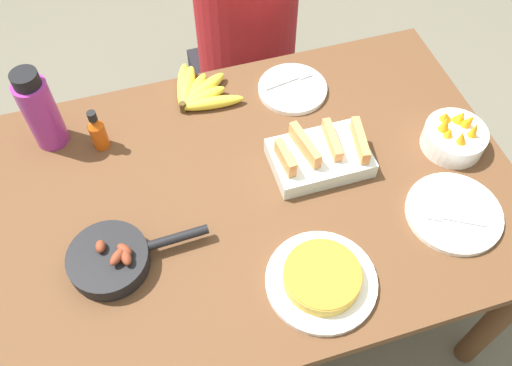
{
  "coord_description": "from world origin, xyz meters",
  "views": [
    {
      "loc": [
        -0.24,
        -0.79,
        1.93
      ],
      "look_at": [
        0.0,
        0.0,
        0.76
      ],
      "focal_mm": 38.0,
      "sensor_mm": 36.0,
      "label": 1
    }
  ],
  "objects_px": {
    "fruit_bowl_mango": "(454,136)",
    "hot_sauce_bottle": "(98,132)",
    "melon_tray": "(320,156)",
    "person_figure": "(247,59)",
    "water_bottle": "(40,111)",
    "empty_plate_far_left": "(454,213)",
    "skillet": "(112,259)",
    "frittata_plate_center": "(322,279)",
    "empty_plate_near_front": "(292,89)",
    "banana_bunch": "(196,92)"
  },
  "relations": [
    {
      "from": "fruit_bowl_mango",
      "to": "water_bottle",
      "type": "xyz_separation_m",
      "value": [
        -1.08,
        0.35,
        0.08
      ]
    },
    {
      "from": "melon_tray",
      "to": "fruit_bowl_mango",
      "type": "distance_m",
      "value": 0.39
    },
    {
      "from": "melon_tray",
      "to": "person_figure",
      "type": "height_order",
      "value": "person_figure"
    },
    {
      "from": "skillet",
      "to": "fruit_bowl_mango",
      "type": "distance_m",
      "value": 0.98
    },
    {
      "from": "banana_bunch",
      "to": "water_bottle",
      "type": "bearing_deg",
      "value": -174.31
    },
    {
      "from": "fruit_bowl_mango",
      "to": "hot_sauce_bottle",
      "type": "xyz_separation_m",
      "value": [
        -0.95,
        0.29,
        0.02
      ]
    },
    {
      "from": "person_figure",
      "to": "water_bottle",
      "type": "bearing_deg",
      "value": -148.03
    },
    {
      "from": "skillet",
      "to": "person_figure",
      "type": "xyz_separation_m",
      "value": [
        0.6,
        0.89,
        -0.29
      ]
    },
    {
      "from": "frittata_plate_center",
      "to": "empty_plate_near_front",
      "type": "height_order",
      "value": "frittata_plate_center"
    },
    {
      "from": "water_bottle",
      "to": "banana_bunch",
      "type": "bearing_deg",
      "value": 5.69
    },
    {
      "from": "frittata_plate_center",
      "to": "person_figure",
      "type": "distance_m",
      "value": 1.13
    },
    {
      "from": "melon_tray",
      "to": "water_bottle",
      "type": "distance_m",
      "value": 0.77
    },
    {
      "from": "empty_plate_near_front",
      "to": "water_bottle",
      "type": "xyz_separation_m",
      "value": [
        -0.72,
        0.02,
        0.11
      ]
    },
    {
      "from": "skillet",
      "to": "melon_tray",
      "type": "bearing_deg",
      "value": 11.77
    },
    {
      "from": "empty_plate_far_left",
      "to": "water_bottle",
      "type": "distance_m",
      "value": 1.13
    },
    {
      "from": "empty_plate_far_left",
      "to": "fruit_bowl_mango",
      "type": "height_order",
      "value": "fruit_bowl_mango"
    },
    {
      "from": "skillet",
      "to": "person_figure",
      "type": "height_order",
      "value": "person_figure"
    },
    {
      "from": "person_figure",
      "to": "fruit_bowl_mango",
      "type": "bearing_deg",
      "value": -64.6
    },
    {
      "from": "melon_tray",
      "to": "person_figure",
      "type": "relative_size",
      "value": 0.23
    },
    {
      "from": "banana_bunch",
      "to": "empty_plate_near_front",
      "type": "xyz_separation_m",
      "value": [
        0.29,
        -0.06,
        -0.01
      ]
    },
    {
      "from": "empty_plate_far_left",
      "to": "person_figure",
      "type": "relative_size",
      "value": 0.22
    },
    {
      "from": "skillet",
      "to": "hot_sauce_bottle",
      "type": "distance_m",
      "value": 0.39
    },
    {
      "from": "person_figure",
      "to": "banana_bunch",
      "type": "bearing_deg",
      "value": -124.39
    },
    {
      "from": "melon_tray",
      "to": "water_bottle",
      "type": "height_order",
      "value": "water_bottle"
    },
    {
      "from": "fruit_bowl_mango",
      "to": "hot_sauce_bottle",
      "type": "distance_m",
      "value": 1.0
    },
    {
      "from": "banana_bunch",
      "to": "frittata_plate_center",
      "type": "xyz_separation_m",
      "value": [
        0.14,
        -0.69,
        0.0
      ]
    },
    {
      "from": "empty_plate_near_front",
      "to": "hot_sauce_bottle",
      "type": "xyz_separation_m",
      "value": [
        -0.59,
        -0.05,
        0.05
      ]
    },
    {
      "from": "frittata_plate_center",
      "to": "empty_plate_near_front",
      "type": "relative_size",
      "value": 1.27
    },
    {
      "from": "water_bottle",
      "to": "hot_sauce_bottle",
      "type": "height_order",
      "value": "water_bottle"
    },
    {
      "from": "empty_plate_far_left",
      "to": "water_bottle",
      "type": "relative_size",
      "value": 0.98
    },
    {
      "from": "skillet",
      "to": "frittata_plate_center",
      "type": "bearing_deg",
      "value": -24.65
    },
    {
      "from": "frittata_plate_center",
      "to": "fruit_bowl_mango",
      "type": "relative_size",
      "value": 1.54
    },
    {
      "from": "water_bottle",
      "to": "person_figure",
      "type": "distance_m",
      "value": 0.92
    },
    {
      "from": "empty_plate_near_front",
      "to": "empty_plate_far_left",
      "type": "relative_size",
      "value": 0.85
    },
    {
      "from": "water_bottle",
      "to": "person_figure",
      "type": "relative_size",
      "value": 0.22
    },
    {
      "from": "water_bottle",
      "to": "fruit_bowl_mango",
      "type": "bearing_deg",
      "value": -18.05
    },
    {
      "from": "melon_tray",
      "to": "frittata_plate_center",
      "type": "distance_m",
      "value": 0.36
    },
    {
      "from": "fruit_bowl_mango",
      "to": "empty_plate_far_left",
      "type": "bearing_deg",
      "value": -116.93
    },
    {
      "from": "skillet",
      "to": "empty_plate_far_left",
      "type": "relative_size",
      "value": 1.4
    },
    {
      "from": "water_bottle",
      "to": "melon_tray",
      "type": "bearing_deg",
      "value": -23.45
    },
    {
      "from": "empty_plate_near_front",
      "to": "hot_sauce_bottle",
      "type": "height_order",
      "value": "hot_sauce_bottle"
    },
    {
      "from": "empty_plate_far_left",
      "to": "person_figure",
      "type": "distance_m",
      "value": 1.08
    },
    {
      "from": "fruit_bowl_mango",
      "to": "person_figure",
      "type": "distance_m",
      "value": 0.93
    },
    {
      "from": "melon_tray",
      "to": "hot_sauce_bottle",
      "type": "height_order",
      "value": "hot_sauce_bottle"
    },
    {
      "from": "empty_plate_near_front",
      "to": "person_figure",
      "type": "xyz_separation_m",
      "value": [
        -0.02,
        0.46,
        -0.27
      ]
    },
    {
      "from": "banana_bunch",
      "to": "melon_tray",
      "type": "height_order",
      "value": "melon_tray"
    },
    {
      "from": "skillet",
      "to": "empty_plate_far_left",
      "type": "xyz_separation_m",
      "value": [
        0.87,
        -0.11,
        -0.02
      ]
    },
    {
      "from": "hot_sauce_bottle",
      "to": "banana_bunch",
      "type": "bearing_deg",
      "value": 19.43
    },
    {
      "from": "melon_tray",
      "to": "empty_plate_near_front",
      "type": "relative_size",
      "value": 1.26
    },
    {
      "from": "banana_bunch",
      "to": "melon_tray",
      "type": "relative_size",
      "value": 0.82
    }
  ]
}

